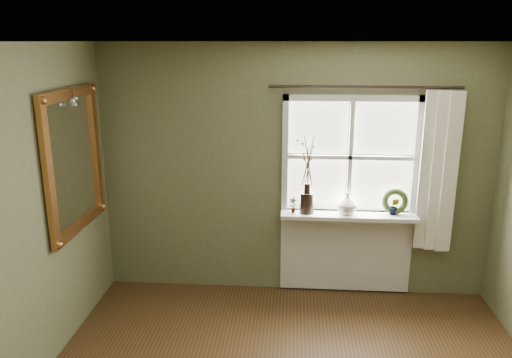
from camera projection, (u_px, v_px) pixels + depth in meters
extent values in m
plane|color=silver|center=(299.00, 42.00, 2.59)|extent=(4.50, 4.50, 0.00)
cube|color=#626441|center=(295.00, 172.00, 5.15)|extent=(4.00, 0.10, 2.60)
cube|color=silver|center=(347.00, 213.00, 5.14)|extent=(1.36, 0.06, 0.06)
cube|color=silver|center=(353.00, 98.00, 4.82)|extent=(1.36, 0.06, 0.06)
cube|color=silver|center=(285.00, 156.00, 5.03)|extent=(0.06, 0.06, 1.24)
cube|color=silver|center=(416.00, 158.00, 4.93)|extent=(0.06, 0.06, 1.24)
cube|color=silver|center=(350.00, 157.00, 4.98)|extent=(1.24, 0.05, 0.04)
cube|color=silver|center=(350.00, 157.00, 4.98)|extent=(0.04, 0.05, 1.12)
cube|color=white|center=(318.00, 127.00, 4.95)|extent=(0.59, 0.01, 0.53)
cube|color=white|center=(385.00, 128.00, 4.90)|extent=(0.59, 0.01, 0.53)
cube|color=white|center=(316.00, 184.00, 5.11)|extent=(0.59, 0.01, 0.53)
cube|color=white|center=(381.00, 186.00, 5.06)|extent=(0.59, 0.01, 0.53)
cube|color=silver|center=(348.00, 215.00, 5.04)|extent=(1.36, 0.26, 0.04)
cube|color=silver|center=(345.00, 251.00, 5.27)|extent=(1.36, 0.04, 0.88)
cylinder|color=black|center=(307.00, 203.00, 5.04)|extent=(0.19, 0.19, 0.21)
imported|color=beige|center=(347.00, 203.00, 5.01)|extent=(0.26, 0.26, 0.22)
torus|color=#2C3E1B|center=(395.00, 204.00, 5.01)|extent=(0.26, 0.12, 0.27)
imported|color=#2C3E1B|center=(293.00, 205.00, 5.06)|extent=(0.09, 0.06, 0.16)
imported|color=#2C3E1B|center=(394.00, 206.00, 4.98)|extent=(0.12, 0.11, 0.18)
cube|color=silver|center=(437.00, 172.00, 4.87)|extent=(0.36, 0.12, 1.59)
cylinder|color=black|center=(365.00, 87.00, 4.74)|extent=(1.84, 0.03, 0.03)
cube|color=white|center=(73.00, 161.00, 4.43)|extent=(0.02, 0.89, 1.10)
cube|color=#AC6A33|center=(68.00, 94.00, 4.28)|extent=(0.05, 1.07, 0.09)
cube|color=#AC6A33|center=(81.00, 224.00, 4.59)|extent=(0.05, 1.07, 0.09)
cube|color=#AC6A33|center=(48.00, 175.00, 3.96)|extent=(0.05, 0.09, 1.10)
cube|color=#AC6A33|center=(96.00, 149.00, 4.91)|extent=(0.05, 0.09, 1.10)
sphere|color=silver|center=(73.00, 100.00, 4.26)|extent=(0.04, 0.04, 0.04)
sphere|color=silver|center=(74.00, 105.00, 4.30)|extent=(0.04, 0.04, 0.04)
sphere|color=silver|center=(75.00, 98.00, 4.31)|extent=(0.04, 0.04, 0.04)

